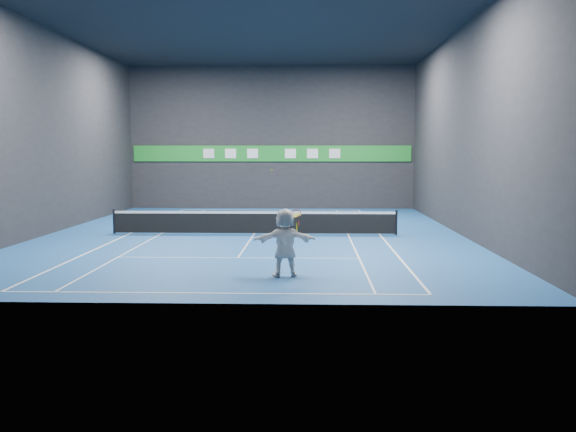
{
  "coord_description": "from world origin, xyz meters",
  "views": [
    {
      "loc": [
        2.44,
        -27.83,
        3.57
      ],
      "look_at": [
        1.73,
        -7.03,
        1.5
      ],
      "focal_mm": 40.0,
      "sensor_mm": 36.0,
      "label": 1
    }
  ],
  "objects_px": {
    "player": "(285,242)",
    "tennis_net": "(254,222)",
    "tennis_ball": "(272,170)",
    "tennis_racket": "(296,216)"
  },
  "relations": [
    {
      "from": "tennis_ball",
      "to": "tennis_net",
      "type": "xyz_separation_m",
      "value": [
        -1.35,
        9.53,
        -2.51
      ]
    },
    {
      "from": "player",
      "to": "tennis_net",
      "type": "xyz_separation_m",
      "value": [
        -1.73,
        9.56,
        -0.45
      ]
    },
    {
      "from": "player",
      "to": "tennis_ball",
      "type": "distance_m",
      "value": 2.1
    },
    {
      "from": "player",
      "to": "tennis_racket",
      "type": "distance_m",
      "value": 0.83
    },
    {
      "from": "tennis_net",
      "to": "player",
      "type": "bearing_deg",
      "value": -79.76
    },
    {
      "from": "tennis_ball",
      "to": "tennis_racket",
      "type": "relative_size",
      "value": 0.09
    },
    {
      "from": "tennis_ball",
      "to": "tennis_racket",
      "type": "distance_m",
      "value": 1.47
    },
    {
      "from": "tennis_racket",
      "to": "tennis_ball",
      "type": "bearing_deg",
      "value": -178.53
    },
    {
      "from": "player",
      "to": "tennis_net",
      "type": "relative_size",
      "value": 0.16
    },
    {
      "from": "player",
      "to": "tennis_racket",
      "type": "relative_size",
      "value": 2.94
    }
  ]
}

